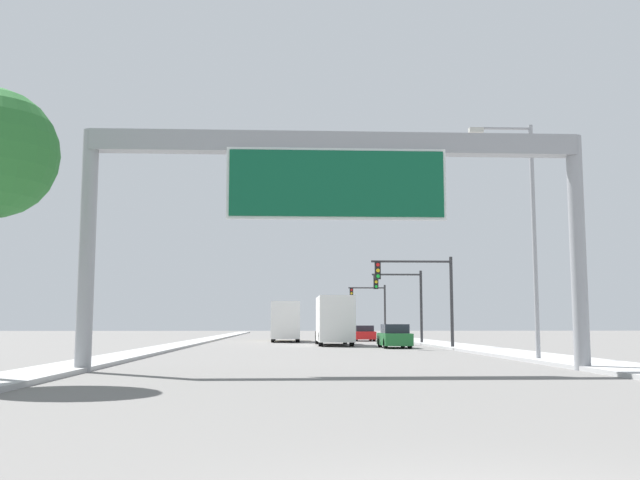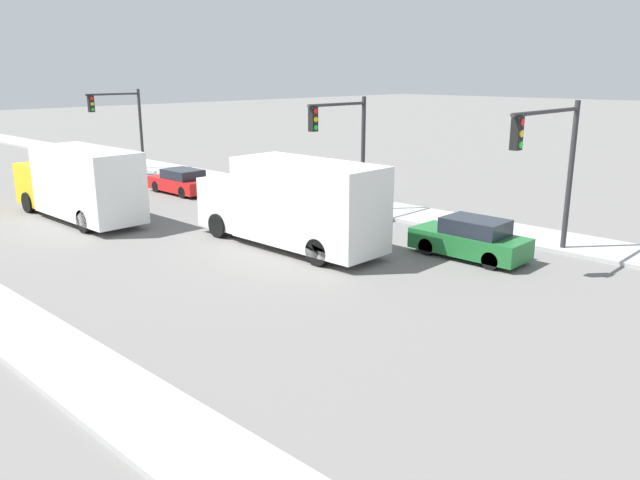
{
  "view_description": "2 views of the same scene",
  "coord_description": "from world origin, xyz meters",
  "px_view_note": "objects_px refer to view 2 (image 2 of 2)",
  "views": [
    {
      "loc": [
        -1.64,
        -5.54,
        1.55
      ],
      "look_at": [
        0.0,
        29.81,
        5.71
      ],
      "focal_mm": 40.0,
      "sensor_mm": 36.0,
      "label": 1
    },
    {
      "loc": [
        -14.56,
        28.9,
        6.63
      ],
      "look_at": [
        -1.63,
        41.21,
        1.82
      ],
      "focal_mm": 35.0,
      "sensor_mm": 36.0,
      "label": 2
    }
  ],
  "objects_px": {
    "truck_box_primary": "(79,184)",
    "traffic_light_near_intersection": "(553,154)",
    "car_mid_center": "(182,182)",
    "truck_box_secondary": "(293,204)",
    "car_far_center": "(470,239)",
    "traffic_light_mid_block": "(346,137)",
    "traffic_light_far_intersection": "(123,117)"
  },
  "relations": [
    {
      "from": "truck_box_secondary",
      "to": "traffic_light_near_intersection",
      "type": "xyz_separation_m",
      "value": [
        5.05,
        -7.88,
        2.15
      ]
    },
    {
      "from": "car_mid_center",
      "to": "traffic_light_near_intersection",
      "type": "distance_m",
      "value": 20.87
    },
    {
      "from": "truck_box_primary",
      "to": "traffic_light_near_intersection",
      "type": "xyz_separation_m",
      "value": [
        8.55,
        -18.36,
        2.19
      ]
    },
    {
      "from": "car_mid_center",
      "to": "traffic_light_far_intersection",
      "type": "bearing_deg",
      "value": 78.21
    },
    {
      "from": "truck_box_primary",
      "to": "traffic_light_near_intersection",
      "type": "relative_size",
      "value": 1.54
    },
    {
      "from": "car_far_center",
      "to": "traffic_light_near_intersection",
      "type": "bearing_deg",
      "value": -53.98
    },
    {
      "from": "truck_box_primary",
      "to": "traffic_light_mid_block",
      "type": "distance_m",
      "value": 12.44
    },
    {
      "from": "car_far_center",
      "to": "truck_box_secondary",
      "type": "bearing_deg",
      "value": 121.3
    },
    {
      "from": "car_far_center",
      "to": "truck_box_secondary",
      "type": "relative_size",
      "value": 0.5
    },
    {
      "from": "car_mid_center",
      "to": "truck_box_primary",
      "type": "xyz_separation_m",
      "value": [
        -7.0,
        -2.2,
        1.05
      ]
    },
    {
      "from": "truck_box_primary",
      "to": "traffic_light_mid_block",
      "type": "xyz_separation_m",
      "value": [
        8.99,
        -8.36,
        2.02
      ]
    },
    {
      "from": "truck_box_secondary",
      "to": "car_mid_center",
      "type": "bearing_deg",
      "value": 74.57
    },
    {
      "from": "car_far_center",
      "to": "traffic_light_near_intersection",
      "type": "xyz_separation_m",
      "value": [
        1.55,
        -2.12,
        3.18
      ]
    },
    {
      "from": "truck_box_primary",
      "to": "traffic_light_near_intersection",
      "type": "bearing_deg",
      "value": -65.04
    },
    {
      "from": "truck_box_secondary",
      "to": "traffic_light_mid_block",
      "type": "distance_m",
      "value": 6.21
    },
    {
      "from": "car_far_center",
      "to": "traffic_light_mid_block",
      "type": "distance_m",
      "value": 8.67
    },
    {
      "from": "car_mid_center",
      "to": "truck_box_secondary",
      "type": "xyz_separation_m",
      "value": [
        -3.5,
        -12.68,
        1.09
      ]
    },
    {
      "from": "car_mid_center",
      "to": "traffic_light_near_intersection",
      "type": "height_order",
      "value": "traffic_light_near_intersection"
    },
    {
      "from": "car_mid_center",
      "to": "truck_box_primary",
      "type": "bearing_deg",
      "value": -162.53
    },
    {
      "from": "traffic_light_near_intersection",
      "to": "car_far_center",
      "type": "bearing_deg",
      "value": 126.02
    },
    {
      "from": "truck_box_secondary",
      "to": "truck_box_primary",
      "type": "bearing_deg",
      "value": 108.48
    },
    {
      "from": "truck_box_primary",
      "to": "car_mid_center",
      "type": "bearing_deg",
      "value": 17.47
    },
    {
      "from": "truck_box_primary",
      "to": "truck_box_secondary",
      "type": "xyz_separation_m",
      "value": [
        3.5,
        -10.48,
        0.04
      ]
    },
    {
      "from": "car_far_center",
      "to": "truck_box_primary",
      "type": "relative_size",
      "value": 0.49
    },
    {
      "from": "traffic_light_far_intersection",
      "to": "traffic_light_near_intersection",
      "type": "bearing_deg",
      "value": -90.81
    },
    {
      "from": "car_mid_center",
      "to": "truck_box_secondary",
      "type": "relative_size",
      "value": 0.49
    },
    {
      "from": "car_far_center",
      "to": "traffic_light_near_intersection",
      "type": "height_order",
      "value": "traffic_light_near_intersection"
    },
    {
      "from": "traffic_light_mid_block",
      "to": "traffic_light_far_intersection",
      "type": "distance_m",
      "value": 20.0
    },
    {
      "from": "car_far_center",
      "to": "traffic_light_far_intersection",
      "type": "relative_size",
      "value": 0.77
    },
    {
      "from": "truck_box_secondary",
      "to": "traffic_light_mid_block",
      "type": "bearing_deg",
      "value": 21.11
    },
    {
      "from": "truck_box_secondary",
      "to": "traffic_light_far_intersection",
      "type": "xyz_separation_m",
      "value": [
        5.47,
        22.12,
        1.98
      ]
    },
    {
      "from": "traffic_light_near_intersection",
      "to": "truck_box_secondary",
      "type": "bearing_deg",
      "value": 122.63
    }
  ]
}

